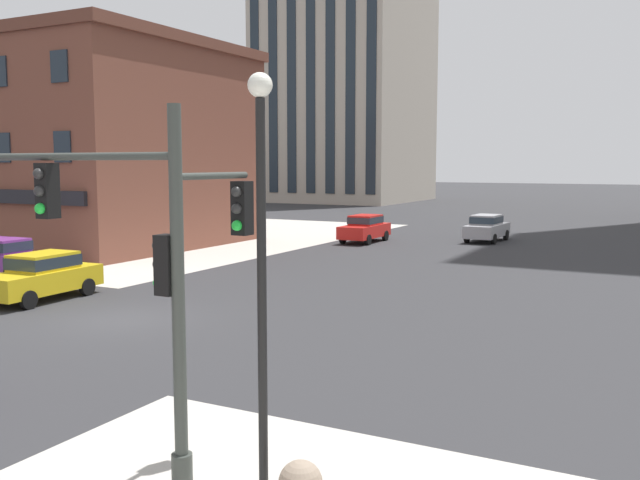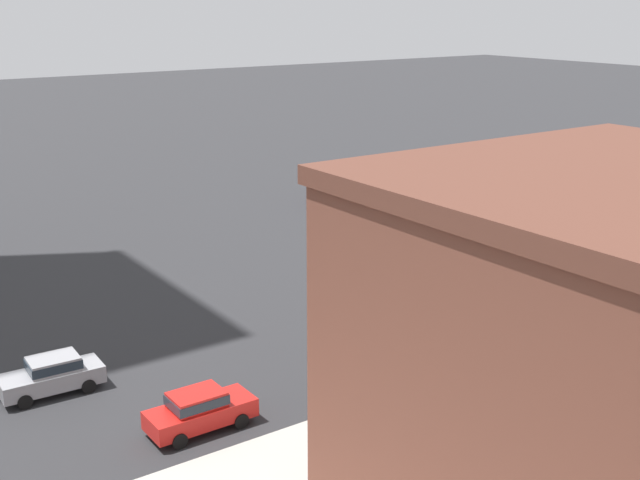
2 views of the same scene
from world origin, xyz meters
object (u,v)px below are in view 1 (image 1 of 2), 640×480
Objects in this scene: street_lamp_corner_near at (261,237)px; car_cross_far at (487,227)px; traffic_signal_main at (116,245)px; car_parked_curb at (3,256)px; car_main_southbound_far at (42,275)px; car_cross_eastbound at (365,227)px.

street_lamp_corner_near is 35.35m from car_cross_far.
traffic_signal_main is 1.57× the size of car_cross_far.
car_parked_curb is at bearing 150.86° from street_lamp_corner_near.
traffic_signal_main is at bearing -33.24° from car_parked_curb.
street_lamp_corner_near is 1.37× the size of car_main_southbound_far.
street_lamp_corner_near is at bearing -68.57° from car_cross_eastbound.
car_cross_far is (6.61, 3.87, 0.00)m from car_cross_eastbound.
car_cross_far is (-5.53, 34.79, -2.87)m from street_lamp_corner_near.
street_lamp_corner_near reaches higher than car_parked_curb.
car_main_southbound_far is 22.43m from car_cross_eastbound.
car_main_southbound_far is (-12.28, 8.99, -2.67)m from traffic_signal_main.
car_cross_eastbound is at bearing 67.40° from car_parked_curb.
car_main_southbound_far and car_cross_eastbound have the same top height.
traffic_signal_main is 15.45m from car_main_southbound_far.
street_lamp_corner_near is 33.35m from car_cross_eastbound.
traffic_signal_main is at bearing -172.45° from street_lamp_corner_near.
traffic_signal_main is at bearing -72.90° from car_cross_eastbound.
street_lamp_corner_near is at bearing 7.55° from traffic_signal_main.
traffic_signal_main is 32.81m from car_cross_eastbound.
car_cross_far is (-3.01, 35.13, -2.67)m from traffic_signal_main.
street_lamp_corner_near is 1.40× the size of car_cross_eastbound.
car_main_southbound_far and car_parked_curb have the same top height.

